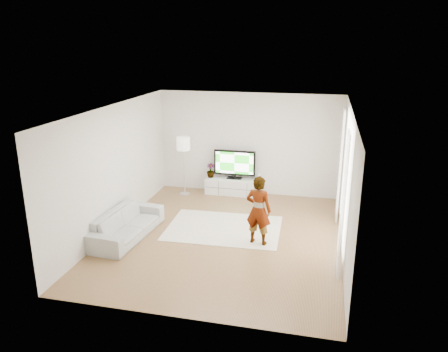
% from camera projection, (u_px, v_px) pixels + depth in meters
% --- Properties ---
extents(floor, '(6.00, 6.00, 0.00)m').
position_uv_depth(floor, '(224.00, 237.00, 9.57)').
color(floor, '#996F45').
rests_on(floor, ground).
extents(ceiling, '(6.00, 6.00, 0.00)m').
position_uv_depth(ceiling, '(224.00, 109.00, 8.73)').
color(ceiling, white).
rests_on(ceiling, wall_back).
extents(wall_left, '(0.02, 6.00, 2.80)m').
position_uv_depth(wall_left, '(115.00, 168.00, 9.69)').
color(wall_left, silver).
rests_on(wall_left, floor).
extents(wall_right, '(0.02, 6.00, 2.80)m').
position_uv_depth(wall_right, '(347.00, 184.00, 8.61)').
color(wall_right, silver).
rests_on(wall_right, floor).
extents(wall_back, '(5.00, 0.02, 2.80)m').
position_uv_depth(wall_back, '(249.00, 144.00, 11.94)').
color(wall_back, silver).
rests_on(wall_back, floor).
extents(wall_front, '(5.00, 0.02, 2.80)m').
position_uv_depth(wall_front, '(177.00, 236.00, 6.36)').
color(wall_front, silver).
rests_on(wall_front, floor).
extents(window, '(0.01, 2.60, 2.50)m').
position_uv_depth(window, '(346.00, 178.00, 8.87)').
color(window, white).
rests_on(window, wall_right).
extents(curtain_near, '(0.04, 0.70, 2.60)m').
position_uv_depth(curtain_near, '(343.00, 204.00, 7.71)').
color(curtain_near, white).
rests_on(curtain_near, floor).
extents(curtain_far, '(0.04, 0.70, 2.60)m').
position_uv_depth(curtain_far, '(340.00, 165.00, 10.13)').
color(curtain_far, white).
rests_on(curtain_far, floor).
extents(media_console, '(1.60, 0.45, 0.45)m').
position_uv_depth(media_console, '(234.00, 186.00, 12.15)').
color(media_console, white).
rests_on(media_console, floor).
extents(television, '(1.15, 0.23, 0.80)m').
position_uv_depth(television, '(235.00, 163.00, 11.98)').
color(television, black).
rests_on(television, media_console).
extents(game_console, '(0.05, 0.15, 0.20)m').
position_uv_depth(game_console, '(259.00, 177.00, 11.90)').
color(game_console, white).
rests_on(game_console, media_console).
extents(potted_plant, '(0.27, 0.27, 0.39)m').
position_uv_depth(potted_plant, '(211.00, 170.00, 12.17)').
color(potted_plant, '#3F7238').
rests_on(potted_plant, media_console).
extents(rug, '(2.62, 1.93, 0.01)m').
position_uv_depth(rug, '(224.00, 228.00, 9.99)').
color(rug, white).
rests_on(rug, floor).
extents(player, '(0.60, 0.46, 1.48)m').
position_uv_depth(player, '(258.00, 210.00, 9.03)').
color(player, '#334772').
rests_on(player, rug).
extents(sofa, '(0.97, 2.12, 0.60)m').
position_uv_depth(sofa, '(127.00, 224.00, 9.47)').
color(sofa, '#B9B9B4').
rests_on(sofa, floor).
extents(floor_lamp, '(0.36, 0.36, 1.62)m').
position_uv_depth(floor_lamp, '(183.00, 146.00, 11.80)').
color(floor_lamp, silver).
rests_on(floor_lamp, floor).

